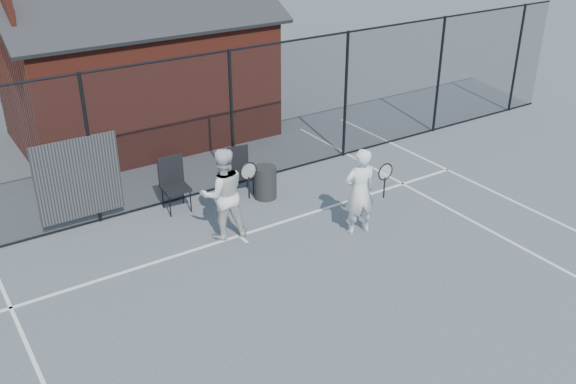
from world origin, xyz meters
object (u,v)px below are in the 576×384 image
waste_bin (265,182)px  chair_right (241,172)px  player_back (223,194)px  player_front (360,192)px  clubhouse (138,74)px  chair_left (175,186)px

waste_bin → chair_right: bearing=120.5°
player_back → waste_bin: 1.82m
player_front → clubhouse: bearing=101.7°
player_front → chair_left: size_ratio=1.58×
clubhouse → chair_left: bearing=-103.3°
chair_right → waste_bin: 0.59m
player_front → player_back: bearing=149.9°
clubhouse → player_back: 5.93m
clubhouse → player_front: clubhouse is taller
chair_left → waste_bin: size_ratio=1.56×
clubhouse → chair_right: (0.46, -4.40, -1.13)m
chair_left → waste_bin: chair_left is taller
player_back → player_front: bearing=-30.1°
player_front → chair_right: player_front is taller
player_back → waste_bin: bearing=32.7°
chair_left → chair_right: chair_left is taller
chair_left → chair_right: (1.50, 0.00, -0.06)m
player_back → waste_bin: (1.47, 0.94, -0.54)m
clubhouse → chair_right: bearing=-84.0°
player_front → waste_bin: bearing=108.0°
chair_left → clubhouse: bearing=80.4°
waste_bin → chair_left: bearing=164.5°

